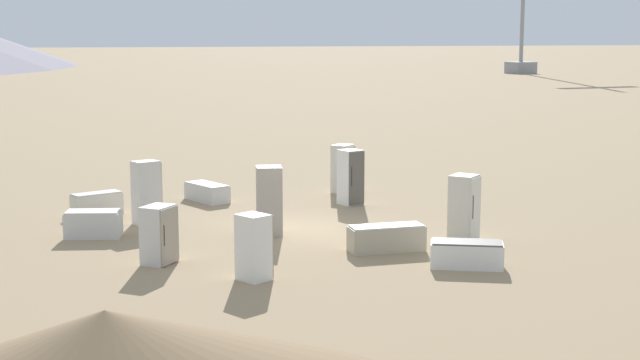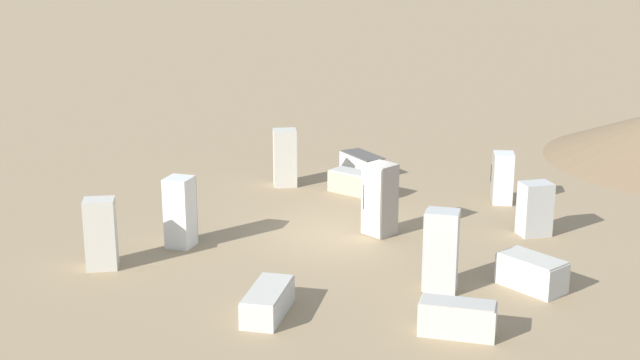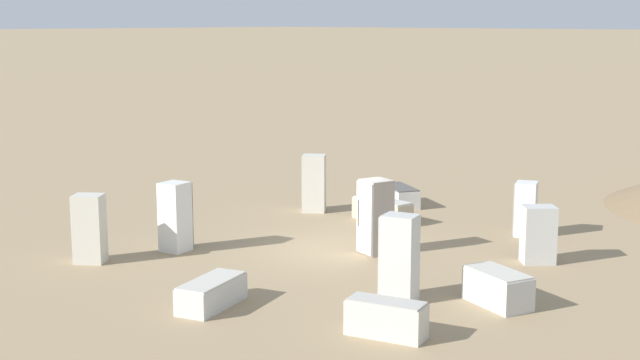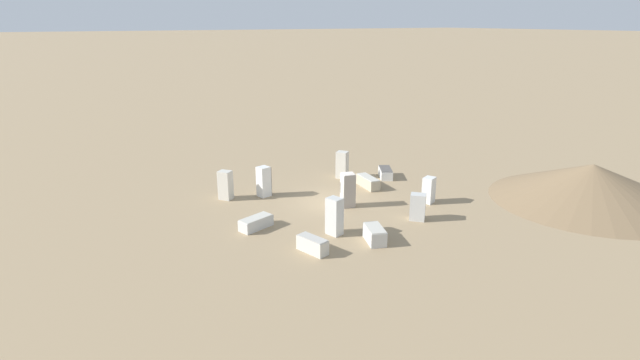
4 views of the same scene
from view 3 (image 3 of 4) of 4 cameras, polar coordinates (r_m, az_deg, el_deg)
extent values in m
plane|color=#9E8460|center=(23.47, 0.98, -4.40)|extent=(1000.00, 1000.00, 0.00)
cube|color=silver|center=(19.21, 11.31, -6.85)|extent=(1.66, 1.21, 0.70)
cube|color=beige|center=(19.11, 11.35, -5.79)|extent=(1.59, 1.17, 0.04)
cube|color=#B2A88E|center=(26.53, 4.00, -2.00)|extent=(2.01, 0.89, 0.64)
cube|color=beige|center=(26.46, 4.01, -1.28)|extent=(1.93, 0.85, 0.04)
cube|color=white|center=(28.85, 5.10, -1.06)|extent=(1.86, 1.51, 0.59)
cube|color=#56514C|center=(28.79, 5.11, -0.45)|extent=(1.78, 1.45, 0.04)
cube|color=white|center=(23.33, -9.26, -2.34)|extent=(0.76, 0.78, 1.81)
cube|color=#56514C|center=(23.59, -8.73, -2.19)|extent=(0.60, 0.17, 1.73)
cylinder|color=#2D2D2D|center=(23.46, -8.27, -2.02)|extent=(0.02, 0.02, 0.63)
cube|color=beige|center=(22.67, -14.54, -3.04)|extent=(0.92, 0.90, 1.71)
cube|color=beige|center=(22.96, -14.28, -2.86)|extent=(0.57, 0.45, 1.64)
cylinder|color=#2D2D2D|center=(22.89, -13.68, -2.66)|extent=(0.02, 0.02, 0.60)
cube|color=beige|center=(17.10, 4.26, -8.89)|extent=(1.62, 0.97, 0.67)
cube|color=#BCB7AD|center=(16.99, 4.27, -7.76)|extent=(1.55, 0.93, 0.04)
cube|color=beige|center=(27.76, -0.39, -0.21)|extent=(0.94, 0.93, 1.79)
cube|color=silver|center=(28.09, -0.31, -0.09)|extent=(0.56, 0.44, 1.71)
cylinder|color=#2D2D2D|center=(28.08, 0.20, 0.09)|extent=(0.02, 0.02, 0.63)
cube|color=silver|center=(19.05, 5.13, -5.00)|extent=(0.83, 0.73, 1.88)
cube|color=#BCB7AD|center=(19.18, 4.09, -4.88)|extent=(0.19, 0.52, 1.80)
cylinder|color=#2D2D2D|center=(19.34, 4.23, -4.46)|extent=(0.02, 0.02, 0.66)
cube|color=#A89E93|center=(22.83, 3.60, -2.36)|extent=(0.85, 0.83, 1.92)
cube|color=silver|center=(22.63, 2.86, -2.46)|extent=(0.65, 0.22, 1.84)
cylinder|color=#2D2D2D|center=(22.79, 2.46, -2.12)|extent=(0.02, 0.02, 0.67)
cube|color=silver|center=(22.60, 13.80, -3.41)|extent=(0.98, 0.97, 1.43)
cube|color=gray|center=(22.89, 13.59, -3.23)|extent=(0.56, 0.56, 1.37)
cylinder|color=#2D2D2D|center=(22.98, 14.24, -3.02)|extent=(0.02, 0.02, 0.50)
cube|color=silver|center=(18.89, -6.96, -7.26)|extent=(1.22, 1.89, 0.55)
cube|color=beige|center=(18.81, -6.98, -6.40)|extent=(1.17, 1.81, 0.04)
cube|color=white|center=(25.33, 13.04, -1.82)|extent=(0.78, 0.83, 1.51)
cube|color=gray|center=(25.36, 12.36, -1.78)|extent=(0.29, 0.60, 1.45)
cylinder|color=#2D2D2D|center=(25.57, 12.36, -1.51)|extent=(0.02, 0.02, 0.53)
camera|label=1|loc=(40.71, 34.40, 7.76)|focal=50.00mm
camera|label=2|loc=(5.35, -84.09, 22.64)|focal=50.00mm
camera|label=4|loc=(9.12, 118.85, 21.87)|focal=28.00mm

